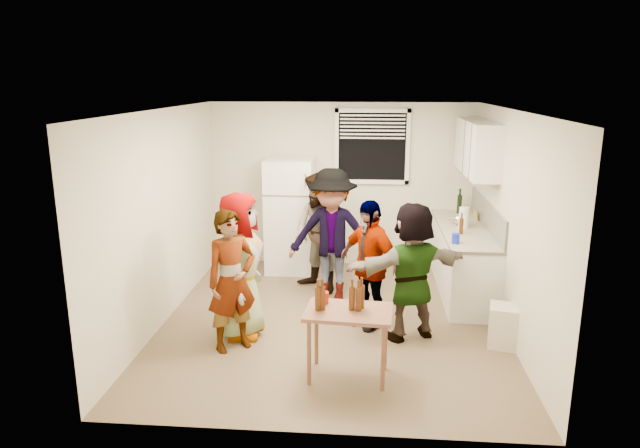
# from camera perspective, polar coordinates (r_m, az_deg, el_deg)

# --- Properties ---
(room) EXTENTS (4.00, 4.50, 2.50)m
(room) POSITION_cam_1_polar(r_m,az_deg,el_deg) (6.96, 1.21, -9.68)
(room) COLOR beige
(room) RESTS_ON ground
(window) EXTENTS (1.12, 0.10, 1.06)m
(window) POSITION_cam_1_polar(r_m,az_deg,el_deg) (8.62, 5.23, 7.71)
(window) COLOR white
(window) RESTS_ON room
(refrigerator) EXTENTS (0.70, 0.70, 1.70)m
(refrigerator) POSITION_cam_1_polar(r_m,az_deg,el_deg) (8.54, -2.99, 0.87)
(refrigerator) COLOR white
(refrigerator) RESTS_ON ground
(counter_lower) EXTENTS (0.60, 2.20, 0.86)m
(counter_lower) POSITION_cam_1_polar(r_m,az_deg,el_deg) (7.98, 14.06, -3.64)
(counter_lower) COLOR white
(counter_lower) RESTS_ON ground
(countertop) EXTENTS (0.64, 2.22, 0.04)m
(countertop) POSITION_cam_1_polar(r_m,az_deg,el_deg) (7.86, 14.25, -0.51)
(countertop) COLOR #BAB096
(countertop) RESTS_ON counter_lower
(backsplash) EXTENTS (0.03, 2.20, 0.36)m
(backsplash) POSITION_cam_1_polar(r_m,az_deg,el_deg) (7.87, 16.39, 0.86)
(backsplash) COLOR #A7A298
(backsplash) RESTS_ON countertop
(upper_cabinets) EXTENTS (0.34, 1.60, 0.70)m
(upper_cabinets) POSITION_cam_1_polar(r_m,az_deg,el_deg) (7.88, 15.44, 7.38)
(upper_cabinets) COLOR white
(upper_cabinets) RESTS_ON room
(kettle) EXTENTS (0.23, 0.20, 0.19)m
(kettle) POSITION_cam_1_polar(r_m,az_deg,el_deg) (8.00, 13.72, -0.07)
(kettle) COLOR silver
(kettle) RESTS_ON countertop
(paper_towel) EXTENTS (0.13, 0.13, 0.28)m
(paper_towel) POSITION_cam_1_polar(r_m,az_deg,el_deg) (7.85, 14.12, -0.37)
(paper_towel) COLOR white
(paper_towel) RESTS_ON countertop
(wine_bottle) EXTENTS (0.07, 0.07, 0.28)m
(wine_bottle) POSITION_cam_1_polar(r_m,az_deg,el_deg) (8.67, 13.71, 1.03)
(wine_bottle) COLOR black
(wine_bottle) RESTS_ON countertop
(beer_bottle_counter) EXTENTS (0.05, 0.05, 0.20)m
(beer_bottle_counter) POSITION_cam_1_polar(r_m,az_deg,el_deg) (7.53, 13.89, -0.97)
(beer_bottle_counter) COLOR #47230C
(beer_bottle_counter) RESTS_ON countertop
(blue_cup) EXTENTS (0.09, 0.09, 0.13)m
(blue_cup) POSITION_cam_1_polar(r_m,az_deg,el_deg) (7.08, 13.38, -1.91)
(blue_cup) COLOR #1325D4
(blue_cup) RESTS_ON countertop
(picture_frame) EXTENTS (0.02, 0.16, 0.14)m
(picture_frame) POSITION_cam_1_polar(r_m,az_deg,el_deg) (8.32, 15.29, 0.85)
(picture_frame) COLOR gold
(picture_frame) RESTS_ON countertop
(trash_bin) EXTENTS (0.37, 0.37, 0.46)m
(trash_bin) POSITION_cam_1_polar(r_m,az_deg,el_deg) (6.57, 17.90, -9.53)
(trash_bin) COLOR silver
(trash_bin) RESTS_ON ground
(serving_table) EXTENTS (0.86, 0.61, 0.70)m
(serving_table) POSITION_cam_1_polar(r_m,az_deg,el_deg) (5.79, 2.80, -14.97)
(serving_table) COLOR brown
(serving_table) RESTS_ON ground
(beer_bottle_table) EXTENTS (0.06, 0.06, 0.23)m
(beer_bottle_table) POSITION_cam_1_polar(r_m,az_deg,el_deg) (5.48, 3.85, -8.63)
(beer_bottle_table) COLOR #47230C
(beer_bottle_table) RESTS_ON serving_table
(red_cup) EXTENTS (0.09, 0.09, 0.12)m
(red_cup) POSITION_cam_1_polar(r_m,az_deg,el_deg) (5.64, 0.42, -7.93)
(red_cup) COLOR #B91E06
(red_cup) RESTS_ON serving_table
(guest_grey) EXTENTS (1.70, 0.90, 0.53)m
(guest_grey) POSITION_cam_1_polar(r_m,az_deg,el_deg) (6.69, -7.75, -10.86)
(guest_grey) COLOR gray
(guest_grey) RESTS_ON ground
(guest_stripe) EXTENTS (1.38, 1.55, 0.37)m
(guest_stripe) POSITION_cam_1_polar(r_m,az_deg,el_deg) (6.40, -8.55, -12.10)
(guest_stripe) COLOR #141933
(guest_stripe) RESTS_ON ground
(guest_back_left) EXTENTS (1.66, 1.75, 0.62)m
(guest_back_left) POSITION_cam_1_polar(r_m,az_deg,el_deg) (7.90, -0.06, -6.68)
(guest_back_left) COLOR brown
(guest_back_left) RESTS_ON ground
(guest_back_right) EXTENTS (1.30, 1.85, 0.65)m
(guest_back_right) POSITION_cam_1_polar(r_m,az_deg,el_deg) (7.63, 1.14, -7.46)
(guest_back_right) COLOR #39393E
(guest_back_right) RESTS_ON ground
(guest_black) EXTENTS (1.70, 1.70, 0.37)m
(guest_black) POSITION_cam_1_polar(r_m,az_deg,el_deg) (6.89, 4.76, -10.01)
(guest_black) COLOR black
(guest_black) RESTS_ON ground
(guest_orange) EXTENTS (1.96, 2.02, 0.46)m
(guest_orange) POSITION_cam_1_polar(r_m,az_deg,el_deg) (6.66, 8.89, -11.01)
(guest_orange) COLOR #C06541
(guest_orange) RESTS_ON ground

